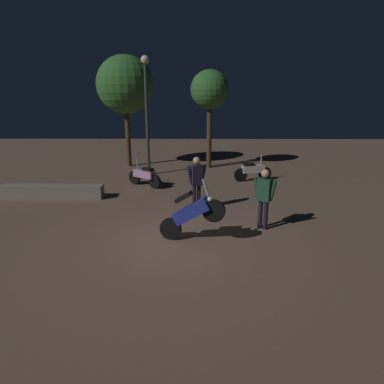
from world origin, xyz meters
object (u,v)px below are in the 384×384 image
Objects in this scene: motorcycle_pink_parked_left at (144,175)px; person_rider_beside at (197,179)px; motorcycle_blue_foreground at (191,213)px; streetlamp_near at (146,101)px; motorcycle_white_parked_right at (253,171)px; person_bystander_far at (264,194)px.

person_rider_beside reaches higher than motorcycle_pink_parked_left.
motorcycle_blue_foreground is 0.32× the size of streetlamp_near.
streetlamp_near is at bearing 120.51° from motorcycle_blue_foreground.
streetlamp_near is at bearing 151.42° from motorcycle_white_parked_right.
motorcycle_white_parked_right is at bearing -132.15° from motorcycle_pink_parked_left.
person_bystander_far is at bearing -110.65° from motorcycle_white_parked_right.
person_bystander_far reaches higher than motorcycle_white_parked_right.
motorcycle_pink_parked_left is at bearing 177.44° from motorcycle_white_parked_right.
motorcycle_blue_foreground is at bearing -26.58° from person_rider_beside.
person_bystander_far is at bearing 39.81° from motorcycle_blue_foreground.
person_rider_beside is (-2.38, -3.76, 0.57)m from motorcycle_white_parked_right.
motorcycle_pink_parked_left is 0.28× the size of streetlamp_near.
person_rider_beside is at bearing 161.86° from motorcycle_pink_parked_left.
person_bystander_far is (3.85, -4.40, 0.55)m from motorcycle_pink_parked_left.
motorcycle_blue_foreground reaches higher than motorcycle_pink_parked_left.
motorcycle_pink_parked_left is 0.85× the size of person_bystander_far.
motorcycle_white_parked_right is at bearing 83.19° from motorcycle_blue_foreground.
person_rider_beside is at bearing 102.09° from motorcycle_blue_foreground.
motorcycle_blue_foreground is 6.71m from motorcycle_white_parked_right.
motorcycle_white_parked_right is 0.32× the size of streetlamp_near.
streetlamp_near is at bearing -179.80° from person_rider_beside.
streetlamp_near is (-2.15, 4.90, 2.21)m from person_rider_beside.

